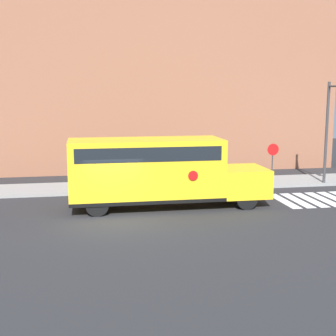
% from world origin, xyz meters
% --- Properties ---
extents(ground_plane, '(60.00, 60.00, 0.00)m').
position_xyz_m(ground_plane, '(0.00, 0.00, 0.00)').
color(ground_plane, '#28282B').
extents(sidewalk_strip, '(44.00, 3.00, 0.15)m').
position_xyz_m(sidewalk_strip, '(0.00, 6.50, 0.07)').
color(sidewalk_strip, gray).
rests_on(sidewalk_strip, ground).
extents(building_backdrop, '(32.00, 4.00, 12.31)m').
position_xyz_m(building_backdrop, '(0.00, 13.00, 6.16)').
color(building_backdrop, '#935B42').
rests_on(building_backdrop, ground).
extents(crosswalk_stripes, '(4.70, 3.20, 0.01)m').
position_xyz_m(crosswalk_stripes, '(10.56, 2.00, 0.00)').
color(crosswalk_stripes, white).
rests_on(crosswalk_stripes, ground).
extents(school_bus, '(9.21, 2.57, 3.21)m').
position_xyz_m(school_bus, '(2.08, 1.83, 1.80)').
color(school_bus, yellow).
rests_on(school_bus, ground).
extents(stop_sign, '(0.67, 0.10, 2.42)m').
position_xyz_m(stop_sign, '(9.38, 5.77, 1.60)').
color(stop_sign, '#38383A').
rests_on(stop_sign, ground).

